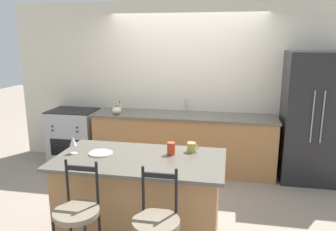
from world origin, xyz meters
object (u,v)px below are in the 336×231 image
at_px(refrigerator, 311,118).
at_px(pumpkin_decoration, 117,110).
at_px(bar_stool_near, 78,225).
at_px(soap_bottle, 120,107).
at_px(wine_glass, 73,141).
at_px(coffee_mug, 192,147).
at_px(oven_range, 74,136).
at_px(dinner_plate, 101,153).
at_px(tumbler_cup, 171,148).

xyz_separation_m(refrigerator, pumpkin_decoration, (-2.95, -0.14, 0.02)).
bearing_deg(bar_stool_near, soap_bottle, 101.76).
relative_size(wine_glass, coffee_mug, 1.45).
relative_size(oven_range, soap_bottle, 5.32).
bearing_deg(refrigerator, dinner_plate, -141.19).
distance_m(wine_glass, coffee_mug, 1.22).
bearing_deg(tumbler_cup, oven_range, 137.02).
relative_size(bar_stool_near, soap_bottle, 6.44).
height_order(oven_range, dinner_plate, dinner_plate).
distance_m(dinner_plate, pumpkin_decoration, 1.91).
bearing_deg(dinner_plate, wine_glass, -172.15).
xyz_separation_m(dinner_plate, pumpkin_decoration, (-0.48, 1.85, 0.03)).
height_order(oven_range, pumpkin_decoration, pumpkin_decoration).
relative_size(dinner_plate, wine_glass, 1.37).
bearing_deg(wine_glass, bar_stool_near, -63.01).
distance_m(pumpkin_decoration, soap_bottle, 0.21).
height_order(dinner_plate, pumpkin_decoration, pumpkin_decoration).
distance_m(dinner_plate, soap_bottle, 2.12).
bearing_deg(bar_stool_near, wine_glass, 116.99).
height_order(bar_stool_near, coffee_mug, bar_stool_near).
bearing_deg(pumpkin_decoration, coffee_mug, -49.09).
bearing_deg(refrigerator, tumbler_cup, -133.22).
bearing_deg(wine_glass, coffee_mug, 13.08).
bearing_deg(dinner_plate, coffee_mug, 14.63).
relative_size(dinner_plate, coffee_mug, 1.98).
relative_size(dinner_plate, pumpkin_decoration, 1.71).
distance_m(oven_range, wine_glass, 2.40).
distance_m(refrigerator, bar_stool_near, 3.65).
bearing_deg(refrigerator, oven_range, 179.36).
bearing_deg(tumbler_cup, bar_stool_near, -125.55).
xyz_separation_m(bar_stool_near, coffee_mug, (0.82, 1.00, 0.39)).
height_order(bar_stool_near, dinner_plate, bar_stool_near).
height_order(wine_glass, coffee_mug, wine_glass).
distance_m(bar_stool_near, tumbler_cup, 1.15).
bearing_deg(wine_glass, refrigerator, 36.38).
distance_m(oven_range, coffee_mug, 2.92).
bearing_deg(refrigerator, pumpkin_decoration, -177.32).
xyz_separation_m(bar_stool_near, dinner_plate, (-0.09, 0.76, 0.35)).
xyz_separation_m(dinner_plate, tumbler_cup, (0.72, 0.12, 0.05)).
height_order(bar_stool_near, pumpkin_decoration, bar_stool_near).
xyz_separation_m(refrigerator, wine_glass, (-2.75, -2.03, 0.11)).
bearing_deg(pumpkin_decoration, refrigerator, 2.68).
relative_size(bar_stool_near, tumbler_cup, 8.73).
xyz_separation_m(oven_range, dinner_plate, (1.33, -2.03, 0.49)).
xyz_separation_m(tumbler_cup, soap_bottle, (-1.21, 1.94, -0.01)).
relative_size(wine_glass, tumbler_cup, 1.43).
bearing_deg(refrigerator, soap_bottle, 178.59).
height_order(dinner_plate, soap_bottle, soap_bottle).
xyz_separation_m(wine_glass, tumbler_cup, (0.99, 0.16, -0.06)).
relative_size(bar_stool_near, coffee_mug, 8.88).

